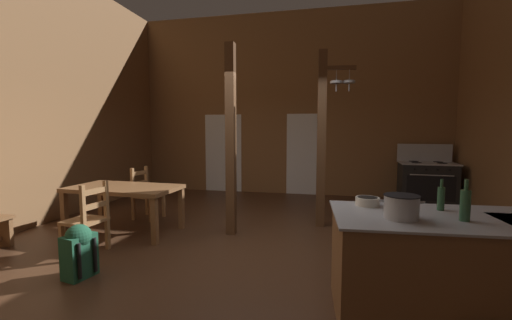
# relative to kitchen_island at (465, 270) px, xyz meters

# --- Properties ---
(ground_plane) EXTENTS (8.53, 9.14, 0.10)m
(ground_plane) POSITION_rel_kitchen_island_xyz_m (-2.07, 1.10, -0.50)
(ground_plane) COLOR #422819
(wall_back) EXTENTS (8.53, 0.14, 4.59)m
(wall_back) POSITION_rel_kitchen_island_xyz_m (-2.07, 5.34, 1.84)
(wall_back) COLOR brown
(wall_back) RESTS_ON ground_plane
(glazed_door_back_left) EXTENTS (1.00, 0.01, 2.05)m
(glazed_door_back_left) POSITION_rel_kitchen_island_xyz_m (-3.81, 5.26, 0.57)
(glazed_door_back_left) COLOR white
(glazed_door_back_left) RESTS_ON ground_plane
(glazed_panel_back_right) EXTENTS (0.84, 0.01, 2.05)m
(glazed_panel_back_right) POSITION_rel_kitchen_island_xyz_m (-1.69, 5.26, 0.57)
(glazed_panel_back_right) COLOR white
(glazed_panel_back_right) RESTS_ON ground_plane
(kitchen_island) EXTENTS (2.21, 1.08, 0.91)m
(kitchen_island) POSITION_rel_kitchen_island_xyz_m (0.00, 0.00, 0.00)
(kitchen_island) COLOR brown
(kitchen_island) RESTS_ON ground_plane
(stove_range) EXTENTS (1.19, 0.89, 1.32)m
(stove_range) POSITION_rel_kitchen_island_xyz_m (1.06, 4.70, 0.03)
(stove_range) COLOR black
(stove_range) RESTS_ON ground_plane
(support_post_with_pot_rack) EXTENTS (0.61, 0.23, 2.94)m
(support_post_with_pot_rack) POSITION_rel_kitchen_island_xyz_m (-1.19, 2.57, 1.12)
(support_post_with_pot_rack) COLOR brown
(support_post_with_pot_rack) RESTS_ON ground_plane
(support_post_center) EXTENTS (0.14, 0.14, 2.94)m
(support_post_center) POSITION_rel_kitchen_island_xyz_m (-2.58, 1.84, 1.02)
(support_post_center) COLOR brown
(support_post_center) RESTS_ON ground_plane
(dining_table) EXTENTS (1.75, 0.99, 0.74)m
(dining_table) POSITION_rel_kitchen_island_xyz_m (-4.27, 1.56, 0.20)
(dining_table) COLOR brown
(dining_table) RESTS_ON ground_plane
(ladderback_chair_near_window) EXTENTS (0.49, 0.49, 0.95)m
(ladderback_chair_near_window) POSITION_rel_kitchen_island_xyz_m (-4.20, 0.67, -0.00)
(ladderback_chair_near_window) COLOR #9E7044
(ladderback_chair_near_window) RESTS_ON ground_plane
(ladderback_chair_by_post) EXTENTS (0.50, 0.50, 0.95)m
(ladderback_chair_by_post) POSITION_rel_kitchen_island_xyz_m (-4.38, 2.38, -0.00)
(ladderback_chair_by_post) COLOR #9E7044
(ladderback_chair_by_post) RESTS_ON ground_plane
(backpack) EXTENTS (0.35, 0.36, 0.60)m
(backpack) POSITION_rel_kitchen_island_xyz_m (-3.79, 0.04, -0.14)
(backpack) COLOR #1E5138
(backpack) RESTS_ON ground_plane
(stockpot_on_counter) EXTENTS (0.35, 0.28, 0.19)m
(stockpot_on_counter) POSITION_rel_kitchen_island_xyz_m (-0.55, -0.16, 0.55)
(stockpot_on_counter) COLOR #A8AAB2
(stockpot_on_counter) RESTS_ON kitchen_island
(mixing_bowl_on_counter) EXTENTS (0.22, 0.22, 0.08)m
(mixing_bowl_on_counter) POSITION_rel_kitchen_island_xyz_m (-0.76, 0.27, 0.49)
(mixing_bowl_on_counter) COLOR silver
(mixing_bowl_on_counter) RESTS_ON kitchen_island
(bottle_tall_on_counter) EXTENTS (0.08, 0.08, 0.33)m
(bottle_tall_on_counter) POSITION_rel_kitchen_island_xyz_m (-0.07, -0.12, 0.59)
(bottle_tall_on_counter) COLOR #2D5638
(bottle_tall_on_counter) RESTS_ON kitchen_island
(bottle_short_on_counter) EXTENTS (0.06, 0.06, 0.28)m
(bottle_short_on_counter) POSITION_rel_kitchen_island_xyz_m (-0.14, 0.21, 0.57)
(bottle_short_on_counter) COLOR #2D5638
(bottle_short_on_counter) RESTS_ON kitchen_island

